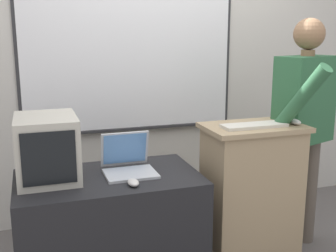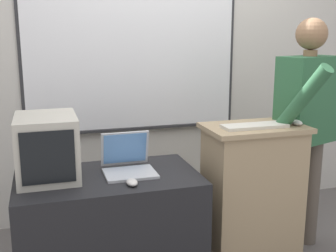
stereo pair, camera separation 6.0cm
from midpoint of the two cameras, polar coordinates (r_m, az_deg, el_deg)
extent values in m
cube|color=beige|center=(3.51, 0.12, 12.05)|extent=(6.40, 0.12, 2.97)
cube|color=#2D2D30|center=(3.37, -4.27, 10.21)|extent=(1.72, 0.02, 1.29)
cube|color=white|center=(3.37, -4.25, 10.21)|extent=(1.67, 0.02, 1.24)
cube|color=#2D2D30|center=(3.44, -4.02, -0.35)|extent=(1.50, 0.04, 0.02)
cube|color=tan|center=(2.85, 11.84, -9.55)|extent=(0.58, 0.37, 0.91)
cube|color=tan|center=(2.71, 12.29, -0.25)|extent=(0.63, 0.40, 0.03)
cube|color=black|center=(2.62, -7.21, -13.97)|extent=(1.05, 0.62, 0.70)
cylinder|color=brown|center=(3.08, 16.65, -9.43)|extent=(0.13, 0.13, 0.78)
cylinder|color=brown|center=(3.25, 19.20, -8.40)|extent=(0.13, 0.13, 0.78)
cube|color=#2D603D|center=(2.99, 18.84, 3.35)|extent=(0.47, 0.34, 0.58)
cylinder|color=#8C6647|center=(2.96, 19.27, 9.32)|extent=(0.09, 0.09, 0.04)
sphere|color=#8C6647|center=(2.96, 19.45, 11.69)|extent=(0.21, 0.21, 0.21)
cylinder|color=#2D603D|center=(2.66, 18.03, 3.06)|extent=(0.21, 0.41, 0.49)
cylinder|color=#2D603D|center=(3.19, 21.31, 3.23)|extent=(0.08, 0.08, 0.55)
cube|color=#B7BABF|center=(2.48, -4.46, -6.43)|extent=(0.30, 0.24, 0.02)
cube|color=#B7BABF|center=(2.58, -5.20, -3.03)|extent=(0.29, 0.06, 0.22)
cube|color=#598CCC|center=(2.58, -5.17, -3.03)|extent=(0.26, 0.05, 0.19)
cube|color=beige|center=(2.64, 12.29, 0.01)|extent=(0.41, 0.14, 0.02)
ellipsoid|color=silver|center=(2.32, -4.16, -7.61)|extent=(0.06, 0.10, 0.03)
ellipsoid|color=silver|center=(2.78, 17.59, 0.45)|extent=(0.06, 0.10, 0.03)
cube|color=#BCB7A8|center=(2.47, -15.40, -2.75)|extent=(0.33, 0.43, 0.36)
cube|color=black|center=(2.26, -15.21, -4.17)|extent=(0.27, 0.01, 0.28)
camera|label=1|loc=(0.03, -89.32, 0.15)|focal=45.00mm
camera|label=2|loc=(0.03, 90.68, -0.15)|focal=45.00mm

